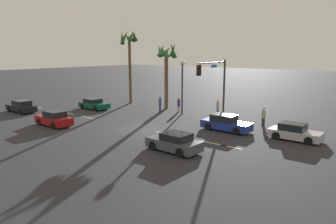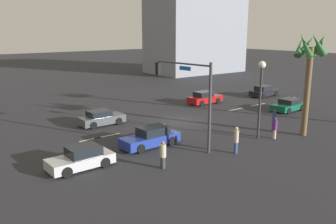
{
  "view_description": "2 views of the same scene",
  "coord_description": "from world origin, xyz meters",
  "px_view_note": "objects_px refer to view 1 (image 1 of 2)",
  "views": [
    {
      "loc": [
        19.22,
        -20.16,
        6.86
      ],
      "look_at": [
        1.78,
        1.72,
        1.51
      ],
      "focal_mm": 33.3,
      "sensor_mm": 36.0,
      "label": 1
    },
    {
      "loc": [
        20.58,
        24.0,
        8.22
      ],
      "look_at": [
        2.21,
        1.0,
        1.36
      ],
      "focal_mm": 37.54,
      "sensor_mm": 36.0,
      "label": 2
    }
  ],
  "objects_px": {
    "car_3": "(54,119)",
    "traffic_signal": "(216,80)",
    "car_1": "(226,123)",
    "pedestrian_1": "(160,104)",
    "streetlamp": "(182,77)",
    "car_4": "(94,104)",
    "car_0": "(295,132)",
    "palm_tree_1": "(129,47)",
    "car_2": "(174,142)",
    "palm_tree_0": "(166,60)",
    "pedestrian_3": "(264,116)",
    "car_5": "(21,107)",
    "pedestrian_0": "(218,107)",
    "pedestrian_2": "(179,104)"
  },
  "relations": [
    {
      "from": "palm_tree_0",
      "to": "car_3",
      "type": "bearing_deg",
      "value": -100.52
    },
    {
      "from": "pedestrian_3",
      "to": "car_2",
      "type": "bearing_deg",
      "value": -99.57
    },
    {
      "from": "car_0",
      "to": "traffic_signal",
      "type": "xyz_separation_m",
      "value": [
        -7.88,
        1.03,
        3.62
      ]
    },
    {
      "from": "streetlamp",
      "to": "pedestrian_1",
      "type": "relative_size",
      "value": 3.38
    },
    {
      "from": "car_3",
      "to": "car_4",
      "type": "relative_size",
      "value": 1.04
    },
    {
      "from": "pedestrian_0",
      "to": "pedestrian_1",
      "type": "relative_size",
      "value": 1.06
    },
    {
      "from": "car_1",
      "to": "car_5",
      "type": "relative_size",
      "value": 1.05
    },
    {
      "from": "car_1",
      "to": "car_3",
      "type": "distance_m",
      "value": 16.14
    },
    {
      "from": "car_5",
      "to": "traffic_signal",
      "type": "height_order",
      "value": "traffic_signal"
    },
    {
      "from": "car_1",
      "to": "car_4",
      "type": "relative_size",
      "value": 1.12
    },
    {
      "from": "car_0",
      "to": "pedestrian_0",
      "type": "bearing_deg",
      "value": 155.97
    },
    {
      "from": "car_3",
      "to": "pedestrian_1",
      "type": "height_order",
      "value": "pedestrian_1"
    },
    {
      "from": "pedestrian_0",
      "to": "pedestrian_3",
      "type": "bearing_deg",
      "value": -10.26
    },
    {
      "from": "palm_tree_1",
      "to": "traffic_signal",
      "type": "bearing_deg",
      "value": -14.01
    },
    {
      "from": "streetlamp",
      "to": "car_4",
      "type": "bearing_deg",
      "value": -158.54
    },
    {
      "from": "streetlamp",
      "to": "pedestrian_1",
      "type": "height_order",
      "value": "streetlamp"
    },
    {
      "from": "pedestrian_1",
      "to": "pedestrian_0",
      "type": "bearing_deg",
      "value": 14.2
    },
    {
      "from": "car_0",
      "to": "pedestrian_3",
      "type": "bearing_deg",
      "value": 140.41
    },
    {
      "from": "traffic_signal",
      "to": "palm_tree_1",
      "type": "height_order",
      "value": "palm_tree_1"
    },
    {
      "from": "car_0",
      "to": "car_1",
      "type": "relative_size",
      "value": 0.89
    },
    {
      "from": "car_0",
      "to": "car_1",
      "type": "height_order",
      "value": "car_1"
    },
    {
      "from": "car_3",
      "to": "traffic_signal",
      "type": "relative_size",
      "value": 0.67
    },
    {
      "from": "streetlamp",
      "to": "pedestrian_1",
      "type": "bearing_deg",
      "value": -168.84
    },
    {
      "from": "streetlamp",
      "to": "car_1",
      "type": "bearing_deg",
      "value": -26.5
    },
    {
      "from": "car_3",
      "to": "car_5",
      "type": "xyz_separation_m",
      "value": [
        -9.19,
        1.43,
        -0.02
      ]
    },
    {
      "from": "pedestrian_1",
      "to": "palm_tree_1",
      "type": "xyz_separation_m",
      "value": [
        -7.41,
        2.46,
        6.59
      ]
    },
    {
      "from": "car_0",
      "to": "car_3",
      "type": "xyz_separation_m",
      "value": [
        -19.5,
        -9.19,
        0.04
      ]
    },
    {
      "from": "traffic_signal",
      "to": "pedestrian_0",
      "type": "relative_size",
      "value": 3.27
    },
    {
      "from": "car_3",
      "to": "streetlamp",
      "type": "distance_m",
      "value": 14.16
    },
    {
      "from": "traffic_signal",
      "to": "pedestrian_1",
      "type": "bearing_deg",
      "value": 170.04
    },
    {
      "from": "traffic_signal",
      "to": "car_5",
      "type": "bearing_deg",
      "value": -157.1
    },
    {
      "from": "car_0",
      "to": "car_4",
      "type": "xyz_separation_m",
      "value": [
        -23.79,
        -1.1,
        -0.03
      ]
    },
    {
      "from": "car_1",
      "to": "pedestrian_1",
      "type": "relative_size",
      "value": 2.5
    },
    {
      "from": "streetlamp",
      "to": "pedestrian_2",
      "type": "relative_size",
      "value": 3.58
    },
    {
      "from": "car_1",
      "to": "car_4",
      "type": "height_order",
      "value": "car_1"
    },
    {
      "from": "traffic_signal",
      "to": "streetlamp",
      "type": "distance_m",
      "value": 5.77
    },
    {
      "from": "car_3",
      "to": "pedestrian_3",
      "type": "relative_size",
      "value": 2.37
    },
    {
      "from": "car_0",
      "to": "palm_tree_1",
      "type": "xyz_separation_m",
      "value": [
        -23.5,
        4.93,
        6.92
      ]
    },
    {
      "from": "car_2",
      "to": "traffic_signal",
      "type": "xyz_separation_m",
      "value": [
        -2.12,
        9.29,
        3.62
      ]
    },
    {
      "from": "pedestrian_0",
      "to": "pedestrian_1",
      "type": "bearing_deg",
      "value": -165.8
    },
    {
      "from": "car_4",
      "to": "pedestrian_0",
      "type": "relative_size",
      "value": 2.1
    },
    {
      "from": "palm_tree_0",
      "to": "palm_tree_1",
      "type": "relative_size",
      "value": 0.82
    },
    {
      "from": "car_2",
      "to": "pedestrian_1",
      "type": "distance_m",
      "value": 14.89
    },
    {
      "from": "car_1",
      "to": "palm_tree_0",
      "type": "relative_size",
      "value": 0.55
    },
    {
      "from": "car_5",
      "to": "pedestrian_1",
      "type": "height_order",
      "value": "pedestrian_1"
    },
    {
      "from": "car_0",
      "to": "pedestrian_1",
      "type": "xyz_separation_m",
      "value": [
        -16.08,
        2.47,
        0.33
      ]
    },
    {
      "from": "pedestrian_3",
      "to": "palm_tree_0",
      "type": "xyz_separation_m",
      "value": [
        -13.08,
        1.55,
        5.03
      ]
    },
    {
      "from": "traffic_signal",
      "to": "palm_tree_0",
      "type": "height_order",
      "value": "palm_tree_0"
    },
    {
      "from": "car_0",
      "to": "car_3",
      "type": "distance_m",
      "value": 21.56
    },
    {
      "from": "car_1",
      "to": "pedestrian_0",
      "type": "height_order",
      "value": "pedestrian_0"
    }
  ]
}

